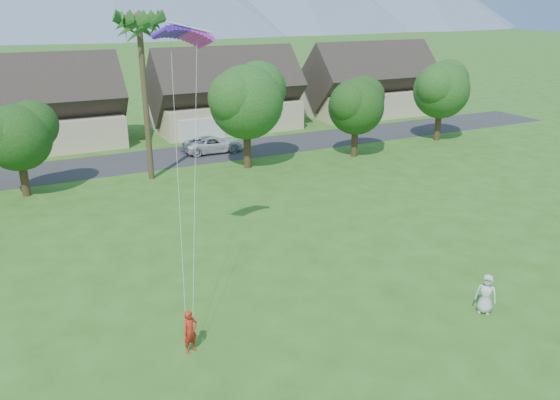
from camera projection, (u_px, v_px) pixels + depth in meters
ground at (404, 382)px, 19.71m from camera, size 500.00×500.00×0.00m
street at (159, 159)px, 48.31m from camera, size 90.00×7.00×0.01m
kite_flyer at (190, 332)px, 21.16m from camera, size 0.77×0.64×1.80m
watcher at (486, 294)px, 23.90m from camera, size 1.01×1.06×1.82m
parked_car at (213, 144)px, 50.24m from camera, size 5.50×2.67×1.51m
houses_row at (138, 104)px, 54.93m from camera, size 72.75×8.19×8.86m
tree_row at (160, 117)px, 41.06m from camera, size 62.27×6.67×8.45m
fan_palm at (139, 21)px, 38.86m from camera, size 3.00×3.00×13.80m
parafoil_kite at (183, 32)px, 24.02m from camera, size 3.04×1.44×0.50m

